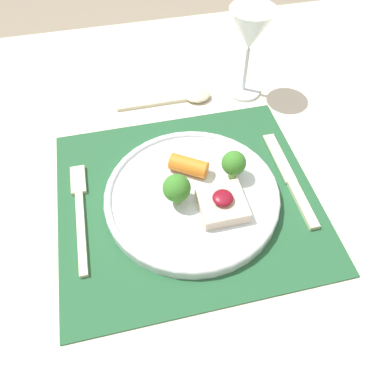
{
  "coord_description": "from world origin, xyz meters",
  "views": [
    {
      "loc": [
        -0.07,
        -0.35,
        1.23
      ],
      "look_at": [
        0.01,
        -0.01,
        0.76
      ],
      "focal_mm": 35.0,
      "sensor_mm": 36.0,
      "label": 1
    }
  ],
  "objects_px": {
    "dinner_plate": "(194,194)",
    "wine_glass_near": "(250,34)",
    "spoon": "(187,97)",
    "knife": "(292,184)",
    "fork": "(80,208)"
  },
  "relations": [
    {
      "from": "dinner_plate",
      "to": "wine_glass_near",
      "type": "relative_size",
      "value": 1.62
    },
    {
      "from": "knife",
      "to": "wine_glass_near",
      "type": "relative_size",
      "value": 1.2
    },
    {
      "from": "wine_glass_near",
      "to": "dinner_plate",
      "type": "bearing_deg",
      "value": -123.06
    },
    {
      "from": "dinner_plate",
      "to": "knife",
      "type": "relative_size",
      "value": 1.35
    },
    {
      "from": "fork",
      "to": "wine_glass_near",
      "type": "relative_size",
      "value": 1.2
    },
    {
      "from": "wine_glass_near",
      "to": "spoon",
      "type": "bearing_deg",
      "value": -179.11
    },
    {
      "from": "dinner_plate",
      "to": "wine_glass_near",
      "type": "height_order",
      "value": "wine_glass_near"
    },
    {
      "from": "knife",
      "to": "wine_glass_near",
      "type": "distance_m",
      "value": 0.28
    },
    {
      "from": "fork",
      "to": "knife",
      "type": "height_order",
      "value": "knife"
    },
    {
      "from": "fork",
      "to": "spoon",
      "type": "bearing_deg",
      "value": 43.68
    },
    {
      "from": "knife",
      "to": "spoon",
      "type": "distance_m",
      "value": 0.28
    },
    {
      "from": "spoon",
      "to": "knife",
      "type": "bearing_deg",
      "value": -68.07
    },
    {
      "from": "fork",
      "to": "knife",
      "type": "relative_size",
      "value": 1.0
    },
    {
      "from": "wine_glass_near",
      "to": "fork",
      "type": "bearing_deg",
      "value": -146.29
    },
    {
      "from": "fork",
      "to": "knife",
      "type": "bearing_deg",
      "value": -6.63
    }
  ]
}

